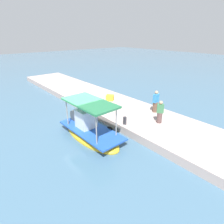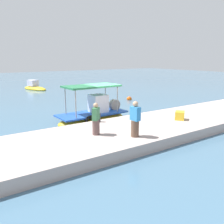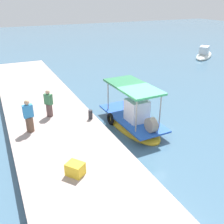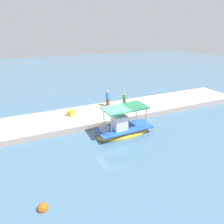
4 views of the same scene
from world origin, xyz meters
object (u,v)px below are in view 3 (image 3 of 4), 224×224
(fisherman_near_bollard, at_px, (49,104))
(cargo_crate, at_px, (75,169))
(fisherman_by_crate, at_px, (29,117))
(moored_boat_near, at_px, (204,55))
(mooring_bollard, at_px, (90,114))
(main_fishing_boat, at_px, (132,120))

(fisherman_near_bollard, bearing_deg, cargo_crate, -3.25)
(fisherman_by_crate, height_order, moored_boat_near, fisherman_by_crate)
(fisherman_by_crate, bearing_deg, fisherman_near_bollard, 136.38)
(mooring_bollard, xyz_separation_m, moored_boat_near, (-11.47, 19.63, -0.53))
(mooring_bollard, distance_m, cargo_crate, 5.05)
(main_fishing_boat, bearing_deg, fisherman_by_crate, -99.23)
(main_fishing_boat, relative_size, mooring_bollard, 9.61)
(fisherman_by_crate, relative_size, mooring_bollard, 3.28)
(fisherman_near_bollard, xyz_separation_m, mooring_bollard, (1.38, 2.03, -0.47))
(fisherman_by_crate, xyz_separation_m, cargo_crate, (4.44, 1.01, -0.53))
(fisherman_near_bollard, height_order, cargo_crate, fisherman_near_bollard)
(moored_boat_near, bearing_deg, cargo_crate, -54.06)
(fisherman_near_bollard, distance_m, mooring_bollard, 2.50)
(cargo_crate, bearing_deg, moored_boat_near, 125.94)
(main_fishing_boat, xyz_separation_m, fisherman_near_bollard, (-2.32, -4.28, 0.85))
(fisherman_by_crate, bearing_deg, cargo_crate, 12.78)
(fisherman_near_bollard, height_order, fisherman_by_crate, fisherman_by_crate)
(fisherman_by_crate, xyz_separation_m, moored_boat_near, (-11.50, 23.00, -1.06))
(mooring_bollard, distance_m, moored_boat_near, 22.74)
(main_fishing_boat, xyz_separation_m, fisherman_by_crate, (-0.91, -5.62, 0.91))
(fisherman_by_crate, height_order, mooring_bollard, fisherman_by_crate)
(main_fishing_boat, xyz_separation_m, moored_boat_near, (-12.41, 17.38, -0.15))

